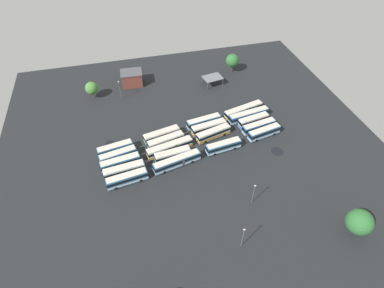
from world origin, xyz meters
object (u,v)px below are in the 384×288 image
Objects in this scene: lamp_post_by_building at (243,237)px; bus_row2_slot2 at (170,147)px; bus_row2_slot1 at (166,141)px; bus_row2_slot0 at (162,135)px; bus_row3_slot0 at (115,149)px; tree_northeast at (232,61)px; bus_row0_slot3 at (259,127)px; bus_row3_slot4 at (127,179)px; bus_row3_slot3 at (124,170)px; bus_row0_slot1 at (249,115)px; bus_row1_slot0 at (204,122)px; bus_row0_slot2 at (253,120)px; bus_row2_slot4 at (177,162)px; tree_northwest at (92,88)px; lamp_post_mid_lot at (120,90)px; bus_row0_slot0 at (244,110)px; bus_row3_slot1 at (118,156)px; bus_row3_slot2 at (120,163)px; bus_row2_slot3 at (173,155)px; bus_row1_slot4 at (223,146)px; maintenance_shelter at (213,78)px; bus_row1_slot2 at (213,133)px; tree_west_edge at (360,222)px; depot_building at (132,78)px; lamp_post_near_entrance at (253,193)px; bus_row1_slot1 at (209,127)px.

bus_row2_slot2 is at bearing -74.28° from lamp_post_by_building.
bus_row2_slot1 is 1.60× the size of lamp_post_by_building.
bus_row2_slot0 and bus_row3_slot0 have the same top height.
bus_row2_slot0 is at bearing 43.13° from tree_northeast.
bus_row2_slot1 is (33.81, -0.85, 0.00)m from bus_row0_slot3.
tree_northeast is at bearing -134.64° from bus_row3_slot4.
bus_row2_slot2 is at bearing -158.04° from bus_row3_slot3.
bus_row0_slot1 and bus_row1_slot0 have the same top height.
bus_row0_slot2 is 34.25m from bus_row2_slot4.
tree_northwest is at bearing -61.06° from bus_row2_slot4.
lamp_post_mid_lot is (14.13, -41.01, 2.82)m from bus_row2_slot4.
bus_row3_slot3 is (48.93, 8.93, 0.00)m from bus_row0_slot3.
bus_row2_slot2 is (32.62, 6.29, 0.00)m from bus_row0_slot2.
bus_row0_slot0 is 2.24× the size of tree_northwest.
bus_row2_slot1 and bus_row3_slot1 have the same top height.
bus_row3_slot2 is at bearing -76.64° from bus_row3_slot3.
bus_row1_slot0 is 1.08× the size of bus_row2_slot3.
bus_row1_slot4 is 1.39× the size of maintenance_shelter.
maintenance_shelter reaches higher than bus_row0_slot0.
bus_row3_slot1 is 48.00m from lamp_post_by_building.
bus_row2_slot3 is at bearing 22.81° from bus_row1_slot2.
bus_row2_slot1 and bus_row2_slot4 have the same top height.
bus_row2_slot4 is at bearing -41.29° from tree_west_edge.
bus_row3_slot2 and bus_row3_slot3 have the same top height.
depot_building is (39.53, -34.70, 1.18)m from bus_row0_slot1.
bus_row2_slot4 is at bearing 16.36° from bus_row0_slot3.
bus_row0_slot3 is 33.53m from bus_row2_slot4.
bus_row1_slot0 is 33.03m from bus_row3_slot0.
lamp_post_near_entrance is 0.96× the size of lamp_post_by_building.
tree_northeast reaches higher than bus_row2_slot0.
bus_row1_slot4 is 0.77× the size of bus_row2_slot2.
bus_row3_slot0 is at bearing -29.90° from bus_row2_slot4.
bus_row1_slot1 is at bearing -169.25° from bus_row3_slot1.
bus_row3_slot0 is 1.40× the size of lamp_post_mid_lot.
bus_row3_slot0 is at bearing 81.40° from lamp_post_mid_lot.
bus_row2_slot1 is 0.81× the size of bus_row2_slot2.
bus_row1_slot2 is 1.07× the size of bus_row2_slot3.
bus_row3_slot0 is at bearing 100.33° from tree_northwest.
bus_row1_slot2 is 34.16m from bus_row3_slot4.
bus_row3_slot3 is at bearing 9.81° from bus_row2_slot3.
tree_northeast is (-21.73, -36.58, 3.85)m from bus_row1_slot1.
lamp_post_by_building is at bearing 68.24° from bus_row0_slot0.
bus_row3_slot3 is 1.51× the size of lamp_post_mid_lot.
lamp_post_mid_lot is at bearing 2.10° from maintenance_shelter.
bus_row1_slot4 is at bearing 158.19° from bus_row2_slot1.
tree_northwest reaches higher than bus_row3_slot1.
bus_row0_slot3 is 58.17m from depot_building.
lamp_post_by_building is (21.79, 44.77, 2.60)m from bus_row0_slot2.
bus_row0_slot3 is at bearing 102.41° from maintenance_shelter.
tree_northeast is at bearing -136.87° from bus_row2_slot0.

